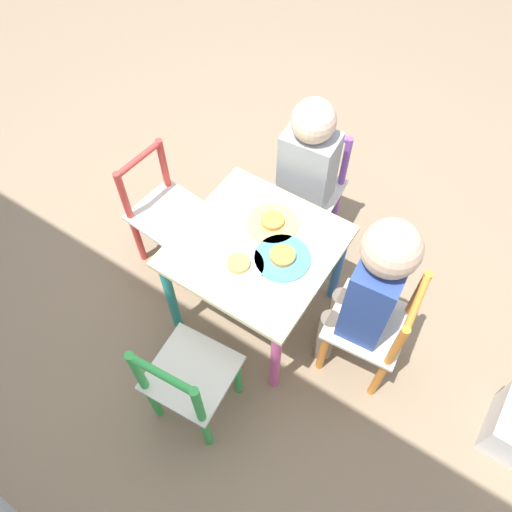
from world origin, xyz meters
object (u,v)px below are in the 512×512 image
at_px(chair_purple, 309,191).
at_px(plate_front, 272,223).
at_px(child_left, 370,289).
at_px(child_front, 306,169).
at_px(chair_red, 166,214).
at_px(chair_green, 188,381).
at_px(chair_orange, 374,328).
at_px(kids_table, 256,257).
at_px(plate_back, 239,265).
at_px(plate_left, 283,257).

bearing_deg(chair_purple, plate_front, -88.57).
xyz_separation_m(child_left, child_front, (0.43, -0.36, -0.04)).
bearing_deg(child_front, chair_red, -144.77).
xyz_separation_m(chair_green, plate_front, (0.04, -0.56, 0.20)).
bearing_deg(chair_purple, chair_orange, -44.98).
height_order(kids_table, chair_orange, chair_orange).
distance_m(kids_table, plate_back, 0.13).
bearing_deg(chair_orange, plate_back, -77.52).
bearing_deg(plate_back, plate_front, -90.00).
bearing_deg(chair_green, plate_left, -102.95).
xyz_separation_m(chair_orange, child_left, (0.06, 0.01, 0.22)).
distance_m(kids_table, chair_orange, 0.47).
relative_size(chair_green, plate_front, 3.01).
bearing_deg(chair_red, plate_back, -102.48).
height_order(chair_orange, child_left, child_left).
height_order(chair_green, child_left, child_left).
height_order(chair_purple, child_front, child_front).
bearing_deg(plate_back, child_left, -160.87).
distance_m(chair_orange, child_front, 0.64).
height_order(chair_purple, plate_back, chair_purple).
distance_m(child_left, plate_left, 0.30).
height_order(kids_table, plate_back, plate_back).
xyz_separation_m(chair_purple, child_left, (-0.44, 0.42, 0.22)).
bearing_deg(plate_front, kids_table, 90.00).
bearing_deg(plate_left, chair_red, -4.05).
xyz_separation_m(kids_table, child_left, (-0.40, -0.03, 0.11)).
height_order(child_left, child_front, child_left).
bearing_deg(plate_left, child_front, -70.83).
distance_m(chair_orange, chair_red, 0.92).
distance_m(chair_purple, chair_green, 0.92).
bearing_deg(kids_table, chair_orange, -175.08).
distance_m(chair_purple, plate_left, 0.52).
bearing_deg(plate_front, chair_red, 7.99).
relative_size(chair_green, chair_red, 1.00).
height_order(chair_red, plate_front, chair_red).
bearing_deg(plate_front, child_front, -83.39).
distance_m(chair_orange, chair_purple, 0.65).
xyz_separation_m(chair_green, chair_red, (0.50, -0.50, 0.00)).
xyz_separation_m(chair_purple, plate_back, (-0.04, 0.56, 0.20)).
xyz_separation_m(chair_green, plate_left, (-0.07, -0.46, 0.20)).
height_order(kids_table, plate_front, plate_front).
relative_size(chair_green, plate_back, 3.19).
relative_size(chair_green, plate_left, 2.84).
bearing_deg(chair_purple, kids_table, -90.00).
distance_m(chair_red, plate_back, 0.52).
distance_m(chair_red, child_front, 0.59).
xyz_separation_m(kids_table, child_front, (0.03, -0.40, 0.07)).
distance_m(chair_red, plate_front, 0.50).
relative_size(kids_table, chair_green, 0.98).
relative_size(kids_table, child_front, 0.69).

